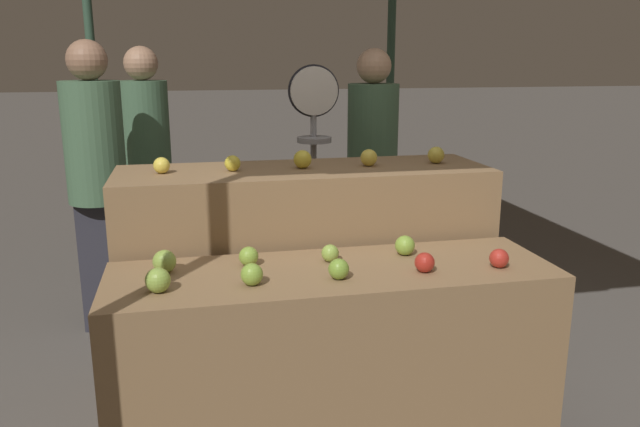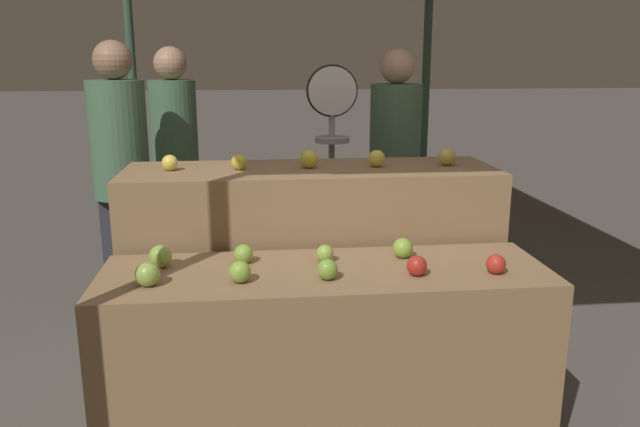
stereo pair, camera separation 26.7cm
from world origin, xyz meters
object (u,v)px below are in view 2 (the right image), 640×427
object	(u,v)px
produce_scale	(332,138)
person_customer_right	(121,164)
person_customer_left	(175,151)
person_vendor_at_scale	(395,160)

from	to	relation	value
produce_scale	person_customer_right	bearing A→B (deg)	173.12
person_customer_left	person_customer_right	xyz separation A→B (m)	(-0.25, -0.58, 0.01)
person_vendor_at_scale	person_customer_left	xyz separation A→B (m)	(-1.42, 0.46, 0.01)
person_customer_left	person_vendor_at_scale	bearing A→B (deg)	161.39
person_customer_right	person_vendor_at_scale	bearing A→B (deg)	-163.10
person_vendor_at_scale	person_customer_right	world-z (taller)	person_customer_right
produce_scale	person_customer_right	size ratio (longest dim) A/B	0.92
person_customer_left	person_customer_right	size ratio (longest dim) A/B	0.99
person_vendor_at_scale	person_customer_right	bearing A→B (deg)	-21.57
produce_scale	person_customer_right	xyz separation A→B (m)	(-1.23, 0.15, -0.15)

